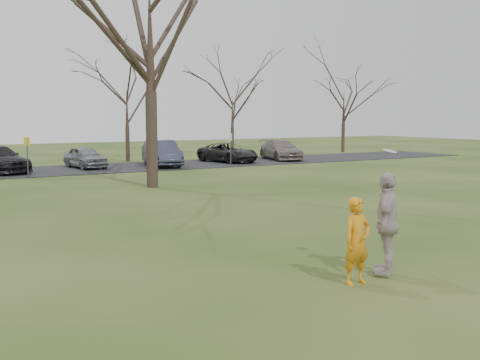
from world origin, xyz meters
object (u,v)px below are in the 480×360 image
Objects in this scene: car_4 at (85,157)px; catching_play at (387,223)px; player_defender at (357,241)px; car_7 at (281,150)px; big_tree at (150,26)px; car_5 at (162,153)px; car_6 at (228,153)px.

catching_play is (-1.27, -26.09, 0.36)m from car_4.
catching_play is at bearing 7.05° from player_defender.
car_7 is 0.34× the size of big_tree.
car_6 is (5.12, 0.68, -0.16)m from car_5.
catching_play is (0.89, 0.14, 0.24)m from player_defender.
car_5 reaches higher than car_6.
catching_play is 0.17× the size of big_tree.
catching_play is (-10.87, -25.60, 0.37)m from car_6.
big_tree reaches higher than car_5.
car_6 is (9.59, -0.48, -0.01)m from car_4.
car_6 is 15.24m from big_tree.
car_4 is at bearing 90.35° from big_tree.
car_4 is 26.12m from catching_play.
car_6 is 0.33× the size of big_tree.
car_4 is 9.60m from car_6.
car_4 is 12.30m from big_tree.
car_6 is 0.97× the size of car_7.
big_tree is at bearing 80.19° from player_defender.
car_7 reaches higher than car_4.
car_4 is (2.16, 26.22, -0.13)m from player_defender.
player_defender is at bearing -109.11° from car_7.
car_6 is 27.82m from catching_play.
car_4 is 0.79× the size of car_5.
car_4 is 4.62m from car_5.
big_tree is (2.23, 15.66, 6.18)m from player_defender.
car_5 is at bearing 64.88° from big_tree.
car_4 is 13.99m from car_7.
catching_play is at bearing -94.93° from big_tree.
big_tree is (1.34, 15.52, 5.95)m from catching_play.
catching_play is (-15.26, -25.62, 0.32)m from car_7.
car_7 is at bearing 14.89° from car_5.
car_7 reaches higher than car_6.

